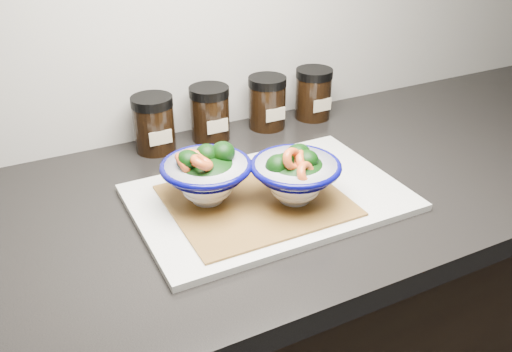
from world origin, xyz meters
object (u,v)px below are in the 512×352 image
bowl_right (295,175)px  spice_jar_a (154,124)px  spice_jar_b (210,113)px  spice_jar_c (267,102)px  bowl_left (206,175)px  cutting_board (269,197)px  spice_jar_d (313,94)px

bowl_right → spice_jar_a: 0.34m
spice_jar_b → spice_jar_c: same height
bowl_left → spice_jar_b: 0.27m
spice_jar_b → bowl_right: bearing=-86.5°
cutting_board → spice_jar_d: bearing=46.7°
cutting_board → spice_jar_b: size_ratio=3.98×
spice_jar_b → spice_jar_c: (0.13, 0.00, 0.00)m
spice_jar_b → spice_jar_d: same height
cutting_board → spice_jar_c: size_ratio=3.98×
spice_jar_d → spice_jar_b: bearing=180.0°
bowl_left → spice_jar_d: bowl_left is taller
bowl_left → bowl_right: bearing=-26.5°
spice_jar_b → spice_jar_d: 0.25m
spice_jar_c → bowl_right: bearing=-110.0°
spice_jar_d → cutting_board: bearing=-133.3°
spice_jar_a → spice_jar_b: (0.12, 0.00, 0.00)m
bowl_left → spice_jar_b: bearing=66.0°
cutting_board → bowl_left: bowl_left is taller
bowl_right → spice_jar_a: (-0.14, 0.31, -0.01)m
bowl_left → spice_jar_b: size_ratio=1.32×
spice_jar_d → spice_jar_c: bearing=180.0°
bowl_left → spice_jar_d: 0.44m
cutting_board → spice_jar_a: (-0.11, 0.27, 0.05)m
spice_jar_b → spice_jar_a: bearing=180.0°
spice_jar_a → spice_jar_b: size_ratio=1.00×
spice_jar_b → spice_jar_d: bearing=0.0°
bowl_left → spice_jar_a: bowl_left is taller
bowl_right → spice_jar_d: 0.39m
cutting_board → spice_jar_c: spice_jar_c is taller
spice_jar_a → cutting_board: bearing=-68.0°
spice_jar_a → spice_jar_c: bearing=0.0°
spice_jar_b → cutting_board: bearing=-91.7°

